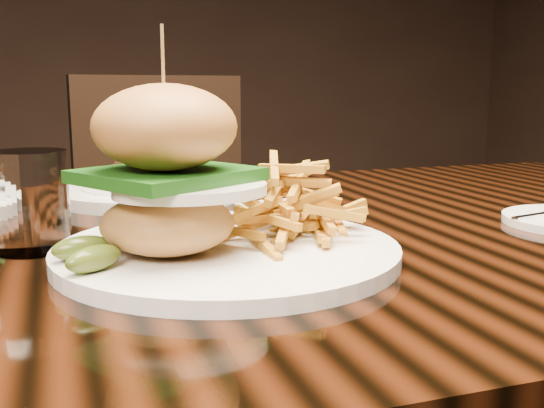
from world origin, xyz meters
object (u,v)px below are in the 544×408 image
object	(u,v)px
dining_table	(264,286)
chair_far	(173,235)
far_dish	(149,188)
burger_plate	(221,201)

from	to	relation	value
dining_table	chair_far	xyz separation A→B (m)	(0.04, 0.89, -0.13)
dining_table	far_dish	world-z (taller)	far_dish
dining_table	chair_far	size ratio (longest dim) A/B	1.68
burger_plate	chair_far	world-z (taller)	burger_plate
dining_table	burger_plate	xyz separation A→B (m)	(-0.09, -0.13, 0.14)
burger_plate	dining_table	bearing A→B (deg)	37.86
dining_table	chair_far	distance (m)	0.90
dining_table	far_dish	bearing A→B (deg)	113.55
burger_plate	chair_far	xyz separation A→B (m)	(0.13, 1.02, -0.27)
dining_table	burger_plate	world-z (taller)	burger_plate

